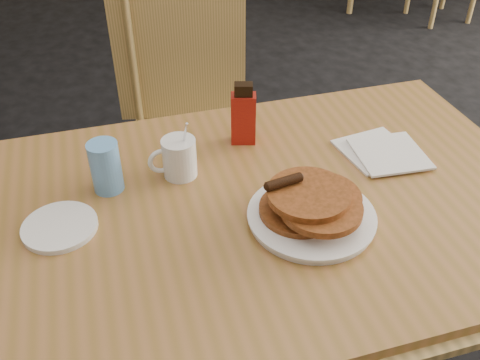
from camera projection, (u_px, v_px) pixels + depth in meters
name	position (u px, v px, depth m)	size (l,w,h in m)	color
main_table	(270.00, 213.00, 1.20)	(1.33, 0.93, 0.75)	#956235
chair_main_far	(190.00, 106.00, 1.83)	(0.54, 0.55, 0.99)	tan
pancake_plate	(312.00, 209.00, 1.11)	(0.27, 0.27, 0.10)	white
coffee_mug	(178.00, 157.00, 1.22)	(0.11, 0.08, 0.15)	white
syrup_bottle	(243.00, 116.00, 1.32)	(0.07, 0.06, 0.16)	maroon
napkin_stack	(382.00, 152.00, 1.32)	(0.20, 0.21, 0.01)	silver
blue_tumbler	(106.00, 167.00, 1.17)	(0.07, 0.07, 0.12)	#5E9CDD
side_saucer	(60.00, 227.00, 1.10)	(0.15, 0.15, 0.01)	white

